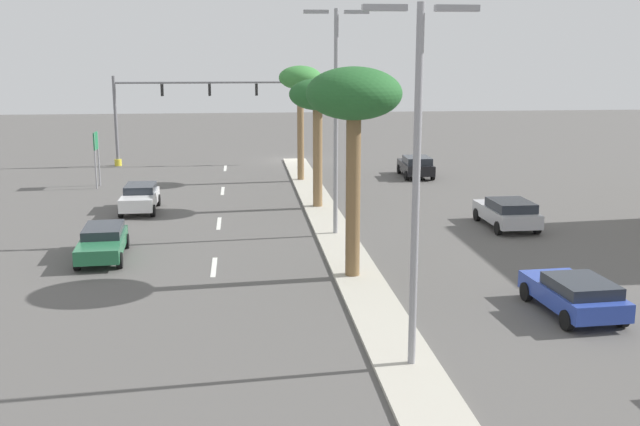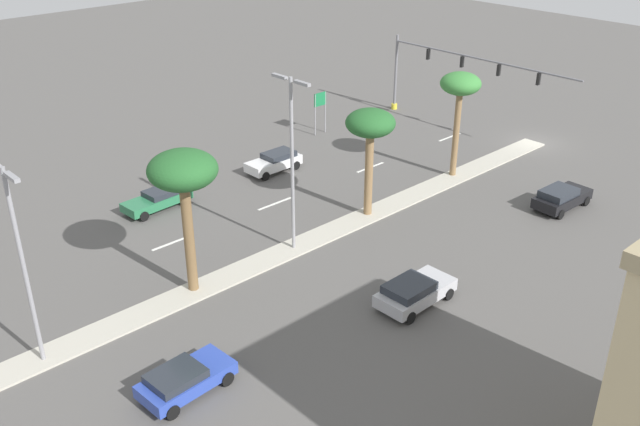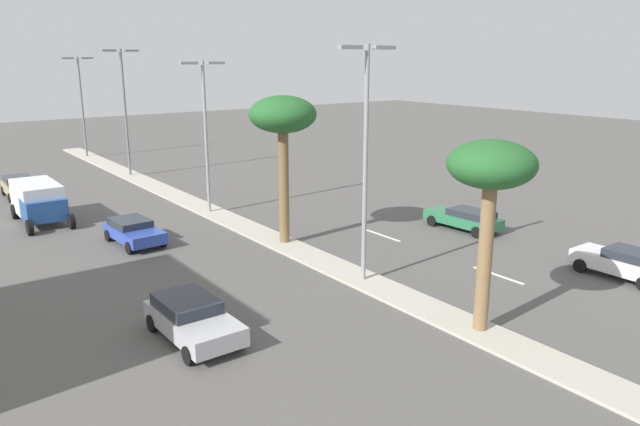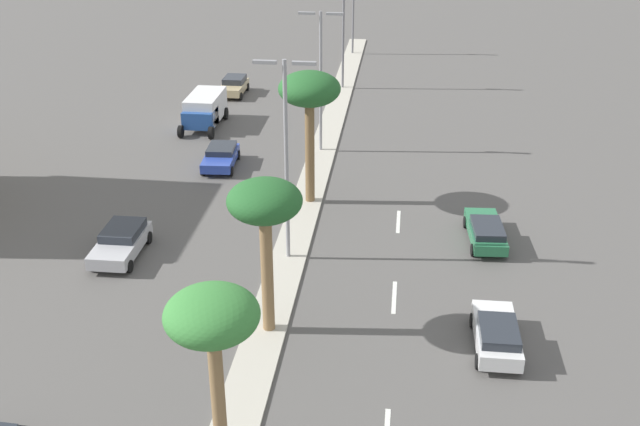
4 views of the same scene
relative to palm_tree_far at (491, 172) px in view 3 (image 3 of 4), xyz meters
name	(u,v)px [view 3 (image 3 of 4)]	position (x,y,z in m)	size (l,w,h in m)	color
ground_plane	(322,262)	(-0.14, 9.52, -5.91)	(160.00, 160.00, 0.00)	#565451
median_curb	(240,224)	(-0.14, 17.78, -5.85)	(1.80, 74.35, 0.12)	#B7B2A3
lane_stripe_right	(498,275)	(5.31, 3.29, -5.91)	(0.20, 2.80, 0.01)	silver
lane_stripe_outboard	(383,235)	(5.31, 11.17, -5.91)	(0.20, 2.80, 0.01)	silver
palm_tree_far	(491,172)	(0.00, 0.00, 0.00)	(3.06, 3.06, 6.92)	olive
palm_tree_right	(283,120)	(0.07, 13.18, 0.71)	(3.47, 3.47, 7.72)	brown
street_lamp_mid	(366,147)	(-0.16, 6.39, 0.12)	(2.90, 0.24, 10.13)	gray
street_lamp_leading	(205,125)	(-0.29, 21.48, -0.27)	(2.90, 0.24, 9.38)	gray
street_lamp_left	(125,103)	(-0.15, 36.59, 0.16)	(2.90, 0.24, 10.21)	slate
street_lamp_right	(81,99)	(-0.26, 48.81, -0.15)	(2.90, 0.24, 9.60)	slate
sedan_white_center	(624,262)	(9.60, -0.24, -5.16)	(1.89, 4.19, 1.39)	silver
sedan_silver_inboard	(192,318)	(-8.68, 5.70, -5.15)	(2.15, 4.40, 1.42)	#B2B2B7
sedan_tan_front	(19,186)	(-9.14, 33.74, -5.15)	(2.02, 3.97, 1.44)	tan
sedan_green_far	(465,218)	(9.91, 9.26, -5.22)	(2.07, 4.62, 1.25)	#287047
sedan_blue_mid	(134,231)	(-6.45, 17.95, -5.20)	(2.23, 4.18, 1.28)	#2D47AD
box_truck	(39,201)	(-9.50, 25.54, -4.61)	(2.52, 5.68, 2.37)	#234C99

